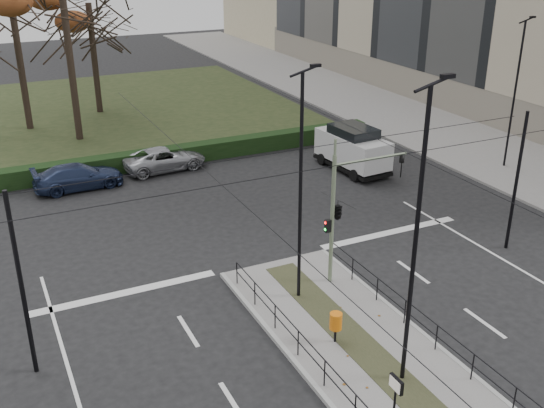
# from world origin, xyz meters

# --- Properties ---
(ground) EXTENTS (140.00, 140.00, 0.00)m
(ground) POSITION_xyz_m (0.00, 0.00, 0.00)
(ground) COLOR black
(ground) RESTS_ON ground
(median_island) EXTENTS (4.40, 15.00, 0.14)m
(median_island) POSITION_xyz_m (0.00, -2.50, 0.07)
(median_island) COLOR slate
(median_island) RESTS_ON ground
(sidewalk_east) EXTENTS (8.00, 90.00, 0.14)m
(sidewalk_east) POSITION_xyz_m (18.00, 22.00, 0.07)
(sidewalk_east) COLOR slate
(sidewalk_east) RESTS_ON ground
(park) EXTENTS (38.00, 26.00, 0.10)m
(park) POSITION_xyz_m (-6.00, 32.00, 0.05)
(park) COLOR #232F17
(park) RESTS_ON ground
(hedge) EXTENTS (38.00, 1.00, 1.00)m
(hedge) POSITION_xyz_m (-6.00, 18.60, 0.50)
(hedge) COLOR black
(hedge) RESTS_ON ground
(median_railing) EXTENTS (4.14, 13.24, 0.92)m
(median_railing) POSITION_xyz_m (0.00, -2.60, 0.98)
(median_railing) COLOR black
(median_railing) RESTS_ON median_island
(catenary) EXTENTS (20.00, 34.00, 6.00)m
(catenary) POSITION_xyz_m (0.00, 1.62, 3.42)
(catenary) COLOR black
(catenary) RESTS_ON ground
(traffic_light) EXTENTS (3.45, 1.98, 5.08)m
(traffic_light) POSITION_xyz_m (1.54, 2.66, 3.10)
(traffic_light) COLOR slate
(traffic_light) RESTS_ON median_island
(litter_bin) EXTENTS (0.41, 0.41, 1.06)m
(litter_bin) POSITION_xyz_m (-0.62, -0.83, 0.90)
(litter_bin) COLOR black
(litter_bin) RESTS_ON median_island
(info_panel) EXTENTS (0.11, 0.51, 1.94)m
(info_panel) POSITION_xyz_m (-1.50, -5.19, 1.66)
(info_panel) COLOR black
(info_panel) RESTS_ON median_island
(streetlamp_median_near) EXTENTS (0.76, 0.16, 9.08)m
(streetlamp_median_near) POSITION_xyz_m (0.26, -3.30, 4.76)
(streetlamp_median_near) COLOR black
(streetlamp_median_near) RESTS_ON median_island
(streetlamp_median_far) EXTENTS (0.71, 0.14, 8.44)m
(streetlamp_median_far) POSITION_xyz_m (-0.34, 2.20, 4.43)
(streetlamp_median_far) COLOR black
(streetlamp_median_far) RESTS_ON median_island
(streetlamp_sidewalk) EXTENTS (0.69, 0.14, 8.26)m
(streetlamp_sidewalk) POSITION_xyz_m (16.96, 9.66, 4.34)
(streetlamp_sidewalk) COLOR black
(streetlamp_sidewalk) RESTS_ON sidewalk_east
(parked_car_third) EXTENTS (4.66, 2.05, 1.33)m
(parked_car_third) POSITION_xyz_m (-5.61, 16.97, 0.67)
(parked_car_third) COLOR #212C4D
(parked_car_third) RESTS_ON ground
(parked_car_fourth) EXTENTS (4.80, 2.47, 1.29)m
(parked_car_fourth) POSITION_xyz_m (-0.69, 17.81, 0.65)
(parked_car_fourth) COLOR #9D9FA4
(parked_car_fourth) RESTS_ON ground
(white_van) EXTENTS (2.50, 4.96, 2.54)m
(white_van) POSITION_xyz_m (8.89, 13.19, 1.32)
(white_van) COLOR silver
(white_van) RESTS_ON ground
(rust_tree) EXTENTS (8.36, 8.36, 10.81)m
(rust_tree) POSITION_xyz_m (-6.66, 29.59, 8.31)
(rust_tree) COLOR black
(rust_tree) RESTS_ON park
(bare_tree_center) EXTENTS (7.98, 7.98, 10.38)m
(bare_tree_center) POSITION_xyz_m (-1.42, 31.96, 7.34)
(bare_tree_center) COLOR black
(bare_tree_center) RESTS_ON park
(bare_tree_near) EXTENTS (7.71, 7.71, 12.37)m
(bare_tree_near) POSITION_xyz_m (-4.04, 25.63, 8.73)
(bare_tree_near) COLOR black
(bare_tree_near) RESTS_ON park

